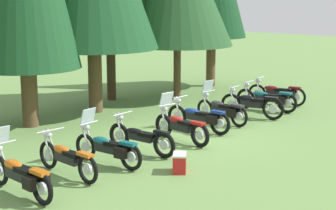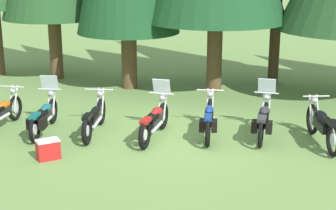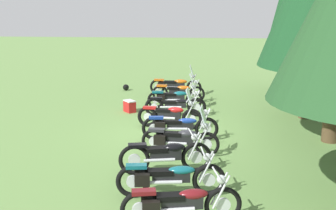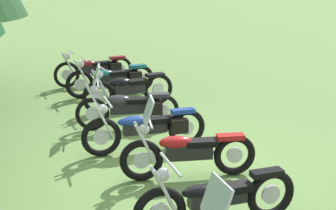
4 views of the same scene
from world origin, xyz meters
The scene contains 8 objects.
ground_plane centered at (0.00, 0.00, 0.00)m, with size 80.00×80.00×0.00m, color #6B934C.
motorcycle_3 centered at (-2.12, -0.12, 0.42)m, with size 0.74×2.26×1.00m.
motorcycle_4 centered at (-0.57, -0.18, 0.46)m, with size 0.64×2.20×1.35m.
motorcycle_5 centered at (0.72, 0.17, 0.44)m, with size 0.69×2.33×1.01m.
motorcycle_6 centered at (2.05, 0.27, 0.47)m, with size 0.65×2.16×1.36m.
motorcycle_7 centered at (3.41, 0.05, 0.48)m, with size 0.75×2.25×1.03m.
motorcycle_8 centered at (4.72, 0.23, 0.45)m, with size 0.75×2.35×1.02m.
motorcycle_9 centered at (5.94, 0.53, 0.46)m, with size 0.84×2.26×1.02m.
Camera 4 is at (-7.36, 1.88, 3.34)m, focal length 51.49 mm.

